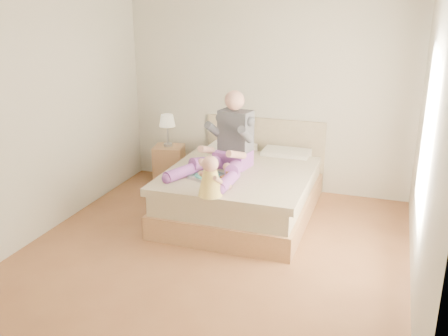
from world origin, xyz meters
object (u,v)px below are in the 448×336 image
(nightstand, at_px, (169,163))
(baby, at_px, (211,179))
(bed, at_px, (244,188))
(adult, at_px, (227,147))
(tray, at_px, (213,176))

(nightstand, distance_m, baby, 2.33)
(bed, height_order, nightstand, bed)
(nightstand, bearing_deg, adult, -49.84)
(adult, height_order, baby, adult)
(tray, bearing_deg, nightstand, 154.60)
(tray, relative_size, baby, 1.31)
(nightstand, xyz_separation_m, tray, (1.20, -1.35, 0.38))
(adult, relative_size, baby, 2.84)
(baby, bearing_deg, adult, 124.17)
(adult, relative_size, tray, 2.16)
(bed, bearing_deg, tray, -110.30)
(bed, xyz_separation_m, nightstand, (-1.40, 0.80, -0.06))
(bed, height_order, adult, adult)
(nightstand, relative_size, adult, 0.42)
(adult, bearing_deg, baby, -71.94)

